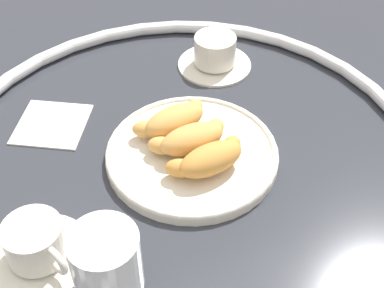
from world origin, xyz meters
The scene contains 10 objects.
ground_plane centered at (0.00, 0.00, 0.00)m, with size 2.20×2.20×0.00m, color #2D3038.
table_chrome_rim centered at (0.00, 0.00, 0.01)m, with size 0.75×0.75×0.02m, color silver.
pastry_plate centered at (0.01, -0.01, 0.01)m, with size 0.26×0.26×0.02m.
croissant_large centered at (0.02, -0.05, 0.04)m, with size 0.14×0.07×0.04m.
croissant_small centered at (0.01, 0.00, 0.04)m, with size 0.14×0.06×0.04m.
croissant_extra centered at (0.01, 0.05, 0.04)m, with size 0.14×0.07×0.04m.
coffee_cup_near centered at (0.16, 0.20, 0.03)m, with size 0.14×0.14×0.06m.
coffee_cup_far centered at (-0.24, -0.09, 0.03)m, with size 0.14×0.14×0.06m.
juice_glass_left centered at (-0.18, -0.20, 0.09)m, with size 0.08×0.08×0.14m.
folded_napkin centered at (-0.16, 0.16, 0.00)m, with size 0.11×0.11×0.01m, color silver.
Camera 1 is at (-0.23, -0.52, 0.57)m, focal length 49.63 mm.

